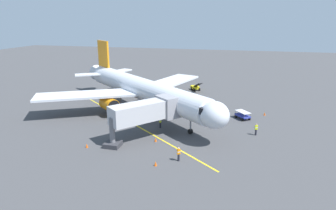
{
  "coord_description": "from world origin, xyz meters",
  "views": [
    {
      "loc": [
        -17.29,
        48.67,
        15.98
      ],
      "look_at": [
        -6.11,
        6.18,
        3.0
      ],
      "focal_mm": 31.41,
      "sensor_mm": 36.0,
      "label": 1
    }
  ],
  "objects_px": {
    "ground_crew_wing_walker": "(256,129)",
    "safety_cone_nose_right": "(155,164)",
    "safety_cone_nose_left": "(87,146)",
    "safety_cone_wing_starboard": "(156,140)",
    "ground_crew_marshaller": "(179,154)",
    "safety_cone_wing_port": "(265,114)",
    "airplane": "(141,89)",
    "baggage_cart_near_nose": "(243,115)",
    "ground_crew_loader": "(160,122)",
    "belt_loader_portside": "(195,87)",
    "jet_bridge": "(149,111)"
  },
  "relations": [
    {
      "from": "jet_bridge",
      "to": "belt_loader_portside",
      "type": "height_order",
      "value": "jet_bridge"
    },
    {
      "from": "airplane",
      "to": "safety_cone_nose_right",
      "type": "distance_m",
      "value": 21.42
    },
    {
      "from": "ground_crew_loader",
      "to": "safety_cone_nose_right",
      "type": "bearing_deg",
      "value": 103.59
    },
    {
      "from": "ground_crew_marshaller",
      "to": "belt_loader_portside",
      "type": "xyz_separation_m",
      "value": [
        4.03,
        -35.37,
        -0.17
      ]
    },
    {
      "from": "safety_cone_nose_left",
      "to": "airplane",
      "type": "bearing_deg",
      "value": -94.66
    },
    {
      "from": "safety_cone_nose_left",
      "to": "safety_cone_wing_starboard",
      "type": "bearing_deg",
      "value": -152.77
    },
    {
      "from": "belt_loader_portside",
      "to": "safety_cone_nose_right",
      "type": "distance_m",
      "value": 37.25
    },
    {
      "from": "airplane",
      "to": "safety_cone_nose_left",
      "type": "distance_m",
      "value": 17.29
    },
    {
      "from": "safety_cone_nose_left",
      "to": "jet_bridge",
      "type": "bearing_deg",
      "value": -140.46
    },
    {
      "from": "ground_crew_marshaller",
      "to": "safety_cone_nose_left",
      "type": "relative_size",
      "value": 3.11
    },
    {
      "from": "belt_loader_portside",
      "to": "safety_cone_nose_right",
      "type": "bearing_deg",
      "value": 92.73
    },
    {
      "from": "airplane",
      "to": "safety_cone_nose_right",
      "type": "bearing_deg",
      "value": 114.14
    },
    {
      "from": "airplane",
      "to": "baggage_cart_near_nose",
      "type": "xyz_separation_m",
      "value": [
        -17.81,
        0.13,
        -3.35
      ]
    },
    {
      "from": "belt_loader_portside",
      "to": "ground_crew_wing_walker",
      "type": "bearing_deg",
      "value": 117.45
    },
    {
      "from": "jet_bridge",
      "to": "safety_cone_nose_left",
      "type": "relative_size",
      "value": 18.28
    },
    {
      "from": "ground_crew_marshaller",
      "to": "safety_cone_nose_right",
      "type": "distance_m",
      "value": 2.97
    },
    {
      "from": "safety_cone_wing_starboard",
      "to": "safety_cone_wing_port",
      "type": "bearing_deg",
      "value": -133.81
    },
    {
      "from": "belt_loader_portside",
      "to": "safety_cone_wing_starboard",
      "type": "distance_m",
      "value": 30.67
    },
    {
      "from": "ground_crew_marshaller",
      "to": "ground_crew_loader",
      "type": "height_order",
      "value": "same"
    },
    {
      "from": "safety_cone_wing_starboard",
      "to": "safety_cone_nose_left",
      "type": "bearing_deg",
      "value": 27.23
    },
    {
      "from": "safety_cone_nose_left",
      "to": "safety_cone_wing_starboard",
      "type": "xyz_separation_m",
      "value": [
        -8.0,
        -4.12,
        0.0
      ]
    },
    {
      "from": "belt_loader_portside",
      "to": "ground_crew_loader",
      "type": "bearing_deg",
      "value": 87.63
    },
    {
      "from": "ground_crew_marshaller",
      "to": "safety_cone_wing_starboard",
      "type": "relative_size",
      "value": 3.11
    },
    {
      "from": "ground_crew_wing_walker",
      "to": "ground_crew_loader",
      "type": "relative_size",
      "value": 1.0
    },
    {
      "from": "ground_crew_wing_walker",
      "to": "safety_cone_nose_right",
      "type": "relative_size",
      "value": 3.11
    },
    {
      "from": "airplane",
      "to": "belt_loader_portside",
      "type": "bearing_deg",
      "value": -110.89
    },
    {
      "from": "jet_bridge",
      "to": "baggage_cart_near_nose",
      "type": "xyz_separation_m",
      "value": [
        -12.49,
        -11.18,
        -3.11
      ]
    },
    {
      "from": "airplane",
      "to": "ground_crew_loader",
      "type": "distance_m",
      "value": 10.02
    },
    {
      "from": "airplane",
      "to": "baggage_cart_near_nose",
      "type": "bearing_deg",
      "value": 179.6
    },
    {
      "from": "ground_crew_loader",
      "to": "safety_cone_wing_starboard",
      "type": "xyz_separation_m",
      "value": [
        -0.83,
        5.15,
        -0.61
      ]
    },
    {
      "from": "ground_crew_wing_walker",
      "to": "ground_crew_loader",
      "type": "xyz_separation_m",
      "value": [
        13.97,
        0.64,
        0.0
      ]
    },
    {
      "from": "safety_cone_nose_right",
      "to": "safety_cone_wing_starboard",
      "type": "bearing_deg",
      "value": -73.0
    },
    {
      "from": "ground_crew_marshaller",
      "to": "safety_cone_wing_port",
      "type": "distance_m",
      "value": 22.75
    },
    {
      "from": "ground_crew_wing_walker",
      "to": "safety_cone_nose_left",
      "type": "relative_size",
      "value": 3.11
    },
    {
      "from": "jet_bridge",
      "to": "baggage_cart_near_nose",
      "type": "distance_m",
      "value": 17.05
    },
    {
      "from": "ground_crew_wing_walker",
      "to": "belt_loader_portside",
      "type": "xyz_separation_m",
      "value": [
        12.92,
        -24.87,
        -0.17
      ]
    },
    {
      "from": "safety_cone_nose_right",
      "to": "safety_cone_wing_port",
      "type": "relative_size",
      "value": 1.0
    },
    {
      "from": "ground_crew_marshaller",
      "to": "baggage_cart_near_nose",
      "type": "distance_m",
      "value": 18.62
    },
    {
      "from": "ground_crew_marshaller",
      "to": "safety_cone_wing_starboard",
      "type": "xyz_separation_m",
      "value": [
        4.25,
        -4.7,
        -0.61
      ]
    },
    {
      "from": "ground_crew_marshaller",
      "to": "ground_crew_wing_walker",
      "type": "xyz_separation_m",
      "value": [
        -8.89,
        -10.5,
        0.0
      ]
    },
    {
      "from": "jet_bridge",
      "to": "safety_cone_nose_right",
      "type": "bearing_deg",
      "value": 112.63
    },
    {
      "from": "airplane",
      "to": "baggage_cart_near_nose",
      "type": "height_order",
      "value": "airplane"
    },
    {
      "from": "ground_crew_marshaller",
      "to": "belt_loader_portside",
      "type": "distance_m",
      "value": 35.6
    },
    {
      "from": "belt_loader_portside",
      "to": "safety_cone_wing_port",
      "type": "xyz_separation_m",
      "value": [
        -14.59,
        15.23,
        -0.44
      ]
    },
    {
      "from": "baggage_cart_near_nose",
      "to": "safety_cone_nose_right",
      "type": "relative_size",
      "value": 5.29
    },
    {
      "from": "airplane",
      "to": "ground_crew_loader",
      "type": "xyz_separation_m",
      "value": [
        -5.8,
        7.56,
        -3.12
      ]
    },
    {
      "from": "belt_loader_portside",
      "to": "safety_cone_wing_starboard",
      "type": "height_order",
      "value": "belt_loader_portside"
    },
    {
      "from": "ground_crew_marshaller",
      "to": "ground_crew_loader",
      "type": "xyz_separation_m",
      "value": [
        5.08,
        -9.85,
        0.0
      ]
    },
    {
      "from": "airplane",
      "to": "safety_cone_nose_right",
      "type": "relative_size",
      "value": 61.6
    },
    {
      "from": "ground_crew_marshaller",
      "to": "jet_bridge",
      "type": "bearing_deg",
      "value": -47.66
    }
  ]
}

